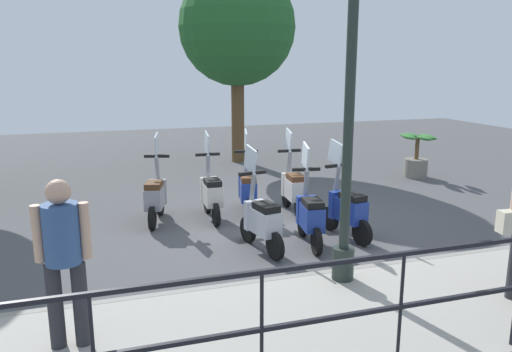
{
  "coord_description": "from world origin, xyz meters",
  "views": [
    {
      "loc": [
        -7.5,
        2.94,
        2.72
      ],
      "look_at": [
        0.2,
        0.5,
        0.9
      ],
      "focal_mm": 35.0,
      "sensor_mm": 36.0,
      "label": 1
    }
  ],
  "objects_px": {
    "potted_palm": "(416,159)",
    "scooter_far_1": "(248,189)",
    "scooter_far_0": "(293,188)",
    "pedestrian_distant": "(63,251)",
    "scooter_near_1": "(310,215)",
    "tree_distant": "(237,28)",
    "scooter_near_2": "(261,219)",
    "scooter_near_0": "(346,209)",
    "scooter_far_3": "(156,196)",
    "lamp_post_near": "(348,134)",
    "scooter_far_2": "(211,193)"
  },
  "relations": [
    {
      "from": "scooter_far_3",
      "to": "scooter_far_1",
      "type": "bearing_deg",
      "value": -74.72
    },
    {
      "from": "lamp_post_near",
      "to": "scooter_far_3",
      "type": "xyz_separation_m",
      "value": [
        3.41,
        1.86,
        -1.45
      ]
    },
    {
      "from": "pedestrian_distant",
      "to": "scooter_near_0",
      "type": "relative_size",
      "value": 1.03
    },
    {
      "from": "scooter_far_3",
      "to": "scooter_far_0",
      "type": "bearing_deg",
      "value": -78.21
    },
    {
      "from": "scooter_near_2",
      "to": "scooter_far_1",
      "type": "distance_m",
      "value": 1.85
    },
    {
      "from": "scooter_near_0",
      "to": "scooter_near_2",
      "type": "relative_size",
      "value": 1.0
    },
    {
      "from": "pedestrian_distant",
      "to": "scooter_near_0",
      "type": "xyz_separation_m",
      "value": [
        2.27,
        -4.03,
        -0.6
      ]
    },
    {
      "from": "scooter_near_0",
      "to": "scooter_far_1",
      "type": "xyz_separation_m",
      "value": [
        1.69,
        1.13,
        0.0
      ]
    },
    {
      "from": "tree_distant",
      "to": "scooter_near_1",
      "type": "height_order",
      "value": "tree_distant"
    },
    {
      "from": "scooter_near_0",
      "to": "scooter_far_3",
      "type": "distance_m",
      "value": 3.27
    },
    {
      "from": "pedestrian_distant",
      "to": "scooter_far_2",
      "type": "distance_m",
      "value": 4.49
    },
    {
      "from": "pedestrian_distant",
      "to": "scooter_far_0",
      "type": "relative_size",
      "value": 1.03
    },
    {
      "from": "scooter_far_0",
      "to": "potted_palm",
      "type": "bearing_deg",
      "value": -60.04
    },
    {
      "from": "potted_palm",
      "to": "scooter_far_2",
      "type": "height_order",
      "value": "scooter_far_2"
    },
    {
      "from": "scooter_far_0",
      "to": "scooter_far_1",
      "type": "xyz_separation_m",
      "value": [
        0.16,
        0.83,
        0.0
      ]
    },
    {
      "from": "pedestrian_distant",
      "to": "scooter_near_2",
      "type": "xyz_separation_m",
      "value": [
        2.13,
        -2.57,
        -0.6
      ]
    },
    {
      "from": "scooter_far_0",
      "to": "tree_distant",
      "type": "bearing_deg",
      "value": 0.22
    },
    {
      "from": "lamp_post_near",
      "to": "scooter_far_0",
      "type": "relative_size",
      "value": 2.62
    },
    {
      "from": "scooter_far_2",
      "to": "scooter_near_2",
      "type": "bearing_deg",
      "value": -166.49
    },
    {
      "from": "scooter_far_1",
      "to": "pedestrian_distant",
      "type": "bearing_deg",
      "value": 155.41
    },
    {
      "from": "scooter_far_0",
      "to": "scooter_far_1",
      "type": "bearing_deg",
      "value": 83.21
    },
    {
      "from": "potted_palm",
      "to": "pedestrian_distant",
      "type": "bearing_deg",
      "value": 126.4
    },
    {
      "from": "scooter_far_3",
      "to": "potted_palm",
      "type": "bearing_deg",
      "value": -59.01
    },
    {
      "from": "lamp_post_near",
      "to": "tree_distant",
      "type": "height_order",
      "value": "tree_distant"
    },
    {
      "from": "scooter_near_1",
      "to": "scooter_far_3",
      "type": "bearing_deg",
      "value": 57.42
    },
    {
      "from": "scooter_near_1",
      "to": "lamp_post_near",
      "type": "bearing_deg",
      "value": 179.92
    },
    {
      "from": "potted_palm",
      "to": "scooter_far_1",
      "type": "relative_size",
      "value": 0.69
    },
    {
      "from": "scooter_far_0",
      "to": "lamp_post_near",
      "type": "bearing_deg",
      "value": 173.38
    },
    {
      "from": "tree_distant",
      "to": "scooter_near_2",
      "type": "height_order",
      "value": "tree_distant"
    },
    {
      "from": "scooter_far_0",
      "to": "scooter_far_1",
      "type": "relative_size",
      "value": 1.0
    },
    {
      "from": "scooter_near_0",
      "to": "scooter_far_1",
      "type": "distance_m",
      "value": 2.03
    },
    {
      "from": "pedestrian_distant",
      "to": "tree_distant",
      "type": "xyz_separation_m",
      "value": [
        8.95,
        -4.11,
        2.59
      ]
    },
    {
      "from": "lamp_post_near",
      "to": "scooter_near_1",
      "type": "xyz_separation_m",
      "value": [
        1.57,
        -0.24,
        -1.45
      ]
    },
    {
      "from": "lamp_post_near",
      "to": "potted_palm",
      "type": "xyz_separation_m",
      "value": [
        5.13,
        -4.62,
        -1.48
      ]
    },
    {
      "from": "scooter_near_1",
      "to": "potted_palm",
      "type": "bearing_deg",
      "value": -42.19
    },
    {
      "from": "pedestrian_distant",
      "to": "scooter_near_1",
      "type": "xyz_separation_m",
      "value": [
        2.13,
        -3.34,
        -0.6
      ]
    },
    {
      "from": "scooter_near_0",
      "to": "scooter_far_3",
      "type": "height_order",
      "value": "same"
    },
    {
      "from": "scooter_far_0",
      "to": "scooter_far_3",
      "type": "height_order",
      "value": "same"
    },
    {
      "from": "potted_palm",
      "to": "scooter_far_1",
      "type": "bearing_deg",
      "value": 109.86
    },
    {
      "from": "scooter_near_2",
      "to": "scooter_far_0",
      "type": "relative_size",
      "value": 1.0
    },
    {
      "from": "potted_palm",
      "to": "scooter_near_1",
      "type": "relative_size",
      "value": 0.69
    },
    {
      "from": "potted_palm",
      "to": "scooter_far_3",
      "type": "relative_size",
      "value": 0.69
    },
    {
      "from": "scooter_near_1",
      "to": "scooter_far_1",
      "type": "bearing_deg",
      "value": 22.4
    },
    {
      "from": "tree_distant",
      "to": "potted_palm",
      "type": "xyz_separation_m",
      "value": [
        -3.26,
        -3.61,
        -3.23
      ]
    },
    {
      "from": "pedestrian_distant",
      "to": "scooter_far_0",
      "type": "xyz_separation_m",
      "value": [
        3.79,
        -3.73,
        -0.6
      ]
    },
    {
      "from": "tree_distant",
      "to": "scooter_far_2",
      "type": "xyz_separation_m",
      "value": [
        -5.08,
        1.91,
        -3.19
      ]
    },
    {
      "from": "scooter_far_1",
      "to": "scooter_far_2",
      "type": "relative_size",
      "value": 1.0
    },
    {
      "from": "pedestrian_distant",
      "to": "scooter_near_0",
      "type": "height_order",
      "value": "pedestrian_distant"
    },
    {
      "from": "tree_distant",
      "to": "scooter_near_1",
      "type": "relative_size",
      "value": 3.43
    },
    {
      "from": "scooter_far_1",
      "to": "scooter_far_2",
      "type": "bearing_deg",
      "value": 108.44
    }
  ]
}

